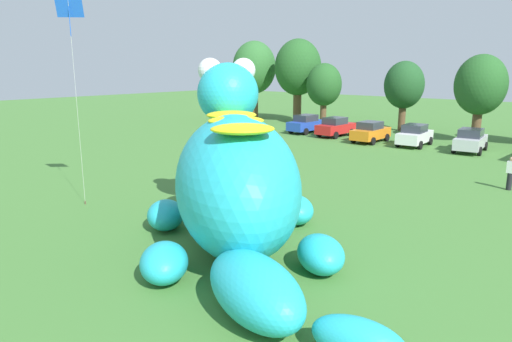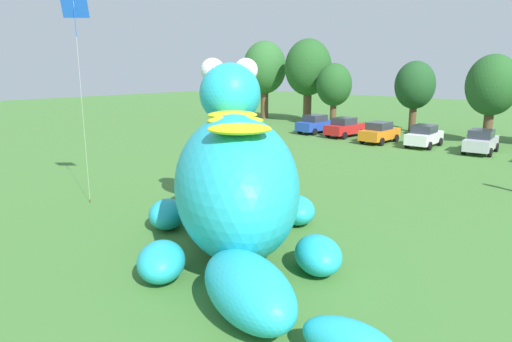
{
  "view_description": "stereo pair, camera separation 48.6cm",
  "coord_description": "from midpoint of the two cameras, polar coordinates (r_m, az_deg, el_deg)",
  "views": [
    {
      "loc": [
        11.31,
        -11.09,
        6.15
      ],
      "look_at": [
        0.97,
        0.89,
        2.55
      ],
      "focal_mm": 32.42,
      "sensor_mm": 36.0,
      "label": 1
    },
    {
      "loc": [
        11.67,
        -10.77,
        6.15
      ],
      "look_at": [
        0.97,
        0.89,
        2.55
      ],
      "focal_mm": 32.42,
      "sensor_mm": 36.0,
      "label": 2
    }
  ],
  "objects": [
    {
      "name": "ground_plane",
      "position": [
        17.01,
        -3.65,
        -8.41
      ],
      "size": [
        160.0,
        160.0,
        0.0
      ],
      "primitive_type": "plane",
      "color": "#427533"
    },
    {
      "name": "giant_inflatable_creature",
      "position": [
        15.54,
        -1.52,
        -1.27
      ],
      "size": [
        11.98,
        9.22,
        6.48
      ],
      "color": "#23B2C6",
      "rests_on": "ground"
    },
    {
      "name": "car_blue",
      "position": [
        43.86,
        7.69,
        5.77
      ],
      "size": [
        2.07,
        4.17,
        1.72
      ],
      "color": "#2347B7",
      "rests_on": "ground"
    },
    {
      "name": "car_red",
      "position": [
        41.95,
        11.19,
        5.32
      ],
      "size": [
        2.06,
        4.16,
        1.72
      ],
      "color": "red",
      "rests_on": "ground"
    },
    {
      "name": "car_orange",
      "position": [
        39.31,
        15.34,
        4.62
      ],
      "size": [
        1.96,
        4.11,
        1.72
      ],
      "color": "orange",
      "rests_on": "ground"
    },
    {
      "name": "car_white",
      "position": [
        38.35,
        20.39,
        4.08
      ],
      "size": [
        2.17,
        4.21,
        1.72
      ],
      "color": "white",
      "rests_on": "ground"
    },
    {
      "name": "car_silver",
      "position": [
        37.19,
        26.35,
        3.3
      ],
      "size": [
        2.3,
        4.27,
        1.72
      ],
      "color": "#B7BABF",
      "rests_on": "ground"
    },
    {
      "name": "tree_far_left",
      "position": [
        56.06,
        1.33,
        12.59
      ],
      "size": [
        5.12,
        5.12,
        9.08
      ],
      "color": "brown",
      "rests_on": "ground"
    },
    {
      "name": "tree_left",
      "position": [
        52.46,
        6.73,
        12.51
      ],
      "size": [
        5.13,
        5.13,
        9.11
      ],
      "color": "brown",
      "rests_on": "ground"
    },
    {
      "name": "tree_mid_left",
      "position": [
        49.2,
        9.89,
        10.39
      ],
      "size": [
        3.65,
        3.65,
        6.47
      ],
      "color": "brown",
      "rests_on": "ground"
    },
    {
      "name": "tree_centre_left",
      "position": [
        46.98,
        19.3,
        9.91
      ],
      "size": [
        3.75,
        3.75,
        6.66
      ],
      "color": "brown",
      "rests_on": "ground"
    },
    {
      "name": "tree_centre",
      "position": [
        41.53,
        27.43,
        9.32
      ],
      "size": [
        4.0,
        4.0,
        7.1
      ],
      "color": "brown",
      "rests_on": "ground"
    },
    {
      "name": "spectator_wandering",
      "position": [
        34.19,
        0.78,
        3.89
      ],
      "size": [
        0.38,
        0.26,
        1.71
      ],
      "color": "#2D334C",
      "rests_on": "ground"
    },
    {
      "name": "tethered_flying_kite",
      "position": [
        21.9,
        -20.95,
        18.74
      ],
      "size": [
        1.13,
        1.13,
        9.6
      ],
      "color": "brown",
      "rests_on": "ground"
    }
  ]
}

